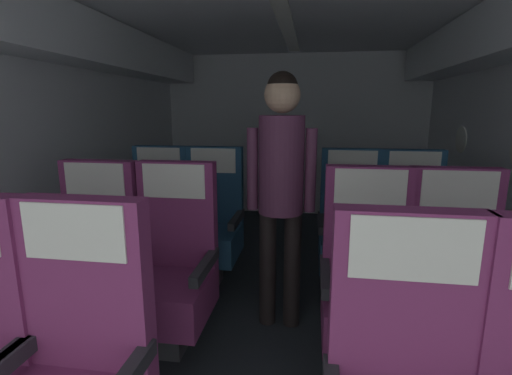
{
  "coord_description": "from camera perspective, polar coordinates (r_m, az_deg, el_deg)",
  "views": [
    {
      "loc": [
        0.25,
        0.38,
        1.4
      ],
      "look_at": [
        -0.09,
        2.58,
        0.94
      ],
      "focal_mm": 25.96,
      "sensor_mm": 36.0,
      "label": 1
    }
  ],
  "objects": [
    {
      "name": "seat_c_left_aisle",
      "position": [
        3.08,
        -6.86,
        -5.89
      ],
      "size": [
        0.5,
        0.51,
        1.11
      ],
      "color": "#38383D",
      "rests_on": "ground"
    },
    {
      "name": "ground",
      "position": [
        2.72,
        2.32,
        -19.42
      ],
      "size": [
        3.69,
        5.79,
        0.02
      ],
      "primitive_type": "cube",
      "color": "#23282D"
    },
    {
      "name": "flight_attendant",
      "position": [
        2.3,
        3.9,
        1.88
      ],
      "size": [
        0.43,
        0.28,
        1.63
      ],
      "rotation": [
        0.0,
        0.0,
        0.25
      ],
      "color": "black",
      "rests_on": "ground"
    },
    {
      "name": "seat_b_left_aisle",
      "position": [
        2.28,
        -12.86,
        -12.7
      ],
      "size": [
        0.5,
        0.51,
        1.11
      ],
      "color": "#38383D",
      "rests_on": "ground"
    },
    {
      "name": "fuselage_shell",
      "position": [
        2.59,
        3.3,
        15.61
      ],
      "size": [
        3.57,
        5.44,
        2.18
      ],
      "color": "silver",
      "rests_on": "ground"
    },
    {
      "name": "seat_b_right_aisle",
      "position": [
        2.26,
        28.29,
        -14.04
      ],
      "size": [
        0.5,
        0.51,
        1.11
      ],
      "color": "#38383D",
      "rests_on": "ground"
    },
    {
      "name": "seat_c_right_window",
      "position": [
        3.0,
        14.27,
        -6.67
      ],
      "size": [
        0.5,
        0.51,
        1.11
      ],
      "color": "#38383D",
      "rests_on": "ground"
    },
    {
      "name": "seat_b_right_window",
      "position": [
        2.14,
        16.68,
        -14.58
      ],
      "size": [
        0.5,
        0.51,
        1.11
      ],
      "color": "#38383D",
      "rests_on": "ground"
    },
    {
      "name": "seat_c_right_aisle",
      "position": [
        3.08,
        22.88,
        -6.76
      ],
      "size": [
        0.5,
        0.51,
        1.11
      ],
      "color": "#38383D",
      "rests_on": "ground"
    },
    {
      "name": "seat_b_left_window",
      "position": [
        2.46,
        -23.81,
        -11.49
      ],
      "size": [
        0.5,
        0.51,
        1.11
      ],
      "color": "#38383D",
      "rests_on": "ground"
    },
    {
      "name": "seat_c_left_window",
      "position": [
        3.23,
        -14.96,
        -5.39
      ],
      "size": [
        0.5,
        0.51,
        1.11
      ],
      "color": "#38383D",
      "rests_on": "ground"
    }
  ]
}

